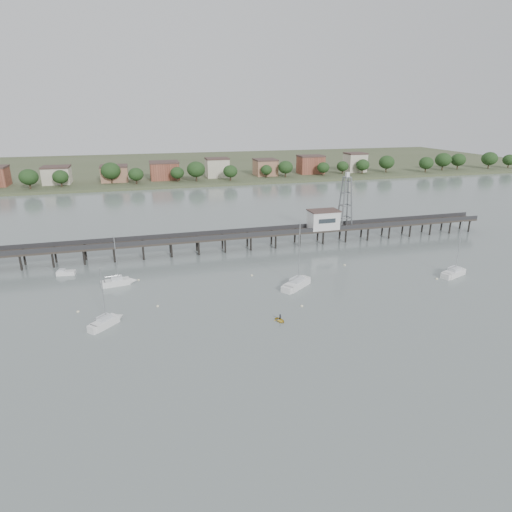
{
  "coord_description": "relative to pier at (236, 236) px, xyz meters",
  "views": [
    {
      "loc": [
        -24.34,
        -46.97,
        35.54
      ],
      "look_at": [
        0.42,
        42.0,
        4.0
      ],
      "focal_mm": 30.0,
      "sensor_mm": 36.0,
      "label": 1
    }
  ],
  "objects": [
    {
      "name": "white_tender",
      "position": [
        -41.82,
        -7.85,
        -3.32
      ],
      "size": [
        4.16,
        2.13,
        1.55
      ],
      "rotation": [
        0.0,
        0.0,
        -0.12
      ],
      "color": "white",
      "rests_on": "ground"
    },
    {
      "name": "dinghy_occupant",
      "position": [
        -1.95,
        -42.43,
        -3.79
      ],
      "size": [
        0.48,
        1.17,
        0.28
      ],
      "primitive_type": "imported",
      "rotation": [
        0.0,
        0.0,
        3.09
      ],
      "color": "black",
      "rests_on": "ground"
    },
    {
      "name": "pier",
      "position": [
        0.0,
        0.0,
        0.0
      ],
      "size": [
        150.0,
        5.0,
        5.5
      ],
      "color": "#2D2823",
      "rests_on": "ground"
    },
    {
      "name": "pier_building",
      "position": [
        25.0,
        0.0,
        2.87
      ],
      "size": [
        8.4,
        5.4,
        5.3
      ],
      "color": "silver",
      "rests_on": "ground"
    },
    {
      "name": "sailboat_a",
      "position": [
        -31.14,
        -35.48,
        -3.14
      ],
      "size": [
        6.09,
        6.06,
        11.15
      ],
      "rotation": [
        0.0,
        0.0,
        0.78
      ],
      "color": "white",
      "rests_on": "ground"
    },
    {
      "name": "sailboat_d",
      "position": [
        44.22,
        -31.6,
        -3.15
      ],
      "size": [
        8.37,
        5.12,
        13.34
      ],
      "rotation": [
        0.0,
        0.0,
        0.37
      ],
      "color": "white",
      "rests_on": "ground"
    },
    {
      "name": "ground_plane",
      "position": [
        0.0,
        -60.0,
        -3.79
      ],
      "size": [
        500.0,
        500.0,
        0.0
      ],
      "primitive_type": "plane",
      "color": "slate",
      "rests_on": "ground"
    },
    {
      "name": "lattice_tower",
      "position": [
        31.5,
        0.0,
        7.31
      ],
      "size": [
        3.2,
        3.2,
        15.5
      ],
      "color": "slate",
      "rests_on": "ground"
    },
    {
      "name": "sailboat_b",
      "position": [
        -29.37,
        -17.19,
        -3.14
      ],
      "size": [
        7.08,
        3.1,
        11.45
      ],
      "rotation": [
        0.0,
        0.0,
        0.17
      ],
      "color": "white",
      "rests_on": "ground"
    },
    {
      "name": "mooring_buoys",
      "position": [
        -3.16,
        -26.4,
        -3.71
      ],
      "size": [
        75.57,
        22.6,
        0.39
      ],
      "color": "#F8F0C1",
      "rests_on": "ground"
    },
    {
      "name": "sailboat_c",
      "position": [
        7.7,
        -27.73,
        -3.16
      ],
      "size": [
        8.93,
        7.62,
        15.04
      ],
      "rotation": [
        0.0,
        0.0,
        0.64
      ],
      "color": "white",
      "rests_on": "ground"
    },
    {
      "name": "far_shore",
      "position": [
        0.36,
        179.58,
        -2.85
      ],
      "size": [
        500.0,
        170.0,
        10.4
      ],
      "color": "#475133",
      "rests_on": "ground"
    },
    {
      "name": "yellow_dinghy",
      "position": [
        -1.95,
        -42.43,
        -3.79
      ],
      "size": [
        1.73,
        0.97,
        2.33
      ],
      "primitive_type": "imported",
      "rotation": [
        0.0,
        0.0,
        0.31
      ],
      "color": "gold",
      "rests_on": "ground"
    }
  ]
}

